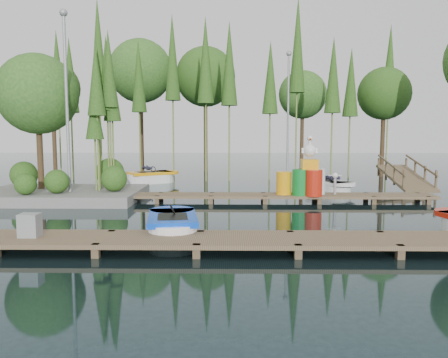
{
  "coord_description": "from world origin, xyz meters",
  "views": [
    {
      "loc": [
        0.72,
        -14.16,
        2.64
      ],
      "look_at": [
        0.5,
        0.5,
        1.1
      ],
      "focal_mm": 35.0,
      "sensor_mm": 36.0,
      "label": 1
    }
  ],
  "objects_px": {
    "island": "(55,120)",
    "yellow_barrel": "(284,183)",
    "utility_cabinet": "(30,225)",
    "drum_cluster": "(310,178)",
    "boat_yellow_far": "(151,177)",
    "boat_blue": "(173,226)"
  },
  "relations": [
    {
      "from": "boat_yellow_far",
      "to": "yellow_barrel",
      "type": "xyz_separation_m",
      "value": [
        6.27,
        -6.4,
        0.43
      ]
    },
    {
      "from": "utility_cabinet",
      "to": "yellow_barrel",
      "type": "height_order",
      "value": "yellow_barrel"
    },
    {
      "from": "island",
      "to": "drum_cluster",
      "type": "distance_m",
      "value": 10.33
    },
    {
      "from": "yellow_barrel",
      "to": "drum_cluster",
      "type": "xyz_separation_m",
      "value": [
        0.97,
        -0.16,
        0.22
      ]
    },
    {
      "from": "boat_blue",
      "to": "drum_cluster",
      "type": "xyz_separation_m",
      "value": [
        4.51,
        5.5,
        0.7
      ]
    },
    {
      "from": "boat_yellow_far",
      "to": "drum_cluster",
      "type": "xyz_separation_m",
      "value": [
        7.25,
        -6.56,
        0.66
      ]
    },
    {
      "from": "island",
      "to": "yellow_barrel",
      "type": "bearing_deg",
      "value": -4.98
    },
    {
      "from": "yellow_barrel",
      "to": "drum_cluster",
      "type": "relative_size",
      "value": 0.39
    },
    {
      "from": "utility_cabinet",
      "to": "island",
      "type": "bearing_deg",
      "value": 107.54
    },
    {
      "from": "island",
      "to": "utility_cabinet",
      "type": "xyz_separation_m",
      "value": [
        2.46,
        -7.79,
        -2.62
      ]
    },
    {
      "from": "island",
      "to": "drum_cluster",
      "type": "xyz_separation_m",
      "value": [
        10.04,
        -0.95,
        -2.22
      ]
    },
    {
      "from": "island",
      "to": "yellow_barrel",
      "type": "xyz_separation_m",
      "value": [
        9.07,
        -0.79,
        -2.45
      ]
    },
    {
      "from": "island",
      "to": "drum_cluster",
      "type": "bearing_deg",
      "value": -5.41
    },
    {
      "from": "island",
      "to": "boat_yellow_far",
      "type": "distance_m",
      "value": 6.9
    },
    {
      "from": "boat_blue",
      "to": "boat_yellow_far",
      "type": "xyz_separation_m",
      "value": [
        -2.73,
        12.06,
        0.04
      ]
    },
    {
      "from": "boat_yellow_far",
      "to": "utility_cabinet",
      "type": "relative_size",
      "value": 5.91
    },
    {
      "from": "boat_blue",
      "to": "boat_yellow_far",
      "type": "height_order",
      "value": "boat_yellow_far"
    },
    {
      "from": "utility_cabinet",
      "to": "drum_cluster",
      "type": "distance_m",
      "value": 10.22
    },
    {
      "from": "utility_cabinet",
      "to": "drum_cluster",
      "type": "height_order",
      "value": "drum_cluster"
    },
    {
      "from": "boat_blue",
      "to": "yellow_barrel",
      "type": "relative_size",
      "value": 3.22
    },
    {
      "from": "boat_yellow_far",
      "to": "utility_cabinet",
      "type": "bearing_deg",
      "value": -103.07
    },
    {
      "from": "boat_blue",
      "to": "yellow_barrel",
      "type": "bearing_deg",
      "value": 49.83
    }
  ]
}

